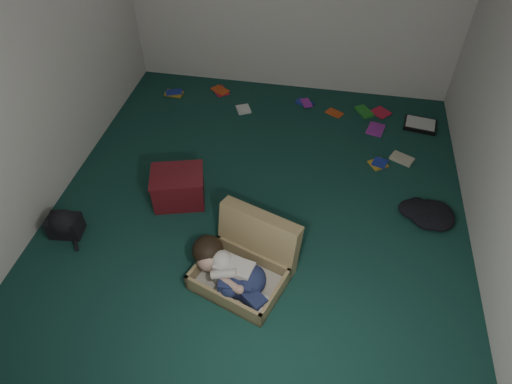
% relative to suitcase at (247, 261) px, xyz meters
% --- Properties ---
extents(floor, '(4.50, 4.50, 0.00)m').
position_rel_suitcase_xyz_m(floor, '(-0.04, 0.79, -0.16)').
color(floor, '#164037').
rests_on(floor, ground).
extents(wall_front, '(4.50, 0.00, 4.50)m').
position_rel_suitcase_xyz_m(wall_front, '(-0.04, -1.46, 1.14)').
color(wall_front, white).
rests_on(wall_front, ground).
extents(wall_left, '(0.00, 4.50, 4.50)m').
position_rel_suitcase_xyz_m(wall_left, '(-2.04, 0.79, 1.14)').
color(wall_left, white).
rests_on(wall_left, ground).
extents(suitcase, '(0.92, 0.91, 0.54)m').
position_rel_suitcase_xyz_m(suitcase, '(0.00, 0.00, 0.00)').
color(suitcase, tan).
rests_on(suitcase, floor).
extents(person, '(0.72, 0.56, 0.33)m').
position_rel_suitcase_xyz_m(person, '(-0.11, -0.16, 0.04)').
color(person, silver).
rests_on(person, suitcase).
extents(maroon_bin, '(0.59, 0.52, 0.35)m').
position_rel_suitcase_xyz_m(maroon_bin, '(-0.83, 0.74, 0.01)').
color(maroon_bin, maroon).
rests_on(maroon_bin, floor).
extents(backpack, '(0.39, 0.33, 0.22)m').
position_rel_suitcase_xyz_m(backpack, '(-1.74, 0.13, -0.05)').
color(backpack, black).
rests_on(backpack, floor).
extents(clothing_pile, '(0.48, 0.43, 0.13)m').
position_rel_suitcase_xyz_m(clothing_pile, '(1.54, 0.92, -0.09)').
color(clothing_pile, black).
rests_on(clothing_pile, floor).
extents(paper_tray, '(0.40, 0.33, 0.05)m').
position_rel_suitcase_xyz_m(paper_tray, '(1.62, 2.43, -0.13)').
color(paper_tray, black).
rests_on(paper_tray, floor).
extents(book_scatter, '(3.05, 1.34, 0.02)m').
position_rel_suitcase_xyz_m(book_scatter, '(0.36, 2.37, -0.15)').
color(book_scatter, gold).
rests_on(book_scatter, floor).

